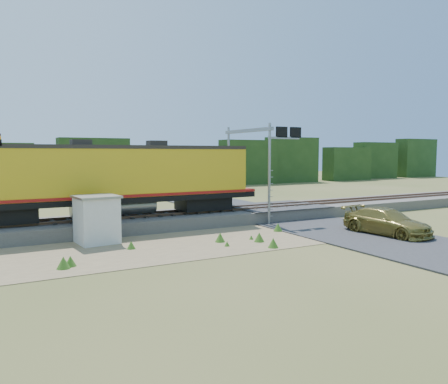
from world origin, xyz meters
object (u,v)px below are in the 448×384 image
locomotive (109,177)px  shed (97,219)px  signal_gantry (256,149)px  car (387,222)px

locomotive → shed: (-1.56, -3.42, -2.07)m
signal_gantry → car: 10.30m
shed → signal_gantry: bearing=7.1°
shed → signal_gantry: (11.96, 2.76, 3.85)m
shed → locomotive: bearing=59.6°
shed → signal_gantry: signal_gantry is taller
shed → car: (15.61, -5.83, -0.52)m
shed → car: bearing=-26.3°
locomotive → shed: bearing=-114.5°
signal_gantry → car: size_ratio=1.26×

